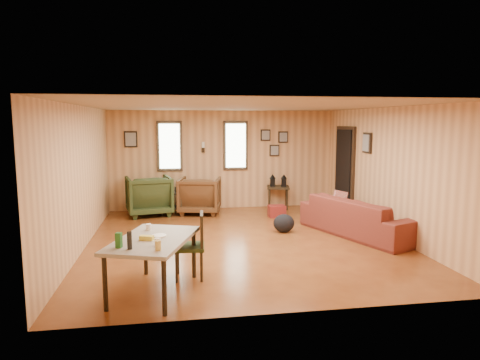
% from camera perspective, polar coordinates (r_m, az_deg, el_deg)
% --- Properties ---
extents(room, '(5.54, 6.04, 2.44)m').
position_cam_1_polar(room, '(7.88, 1.36, 1.02)').
color(room, brown).
rests_on(room, ground).
extents(sofa, '(1.54, 2.51, 0.94)m').
position_cam_1_polar(sofa, '(8.40, 15.70, -3.92)').
color(sofa, maroon).
rests_on(sofa, ground).
extents(recliner_brown, '(1.07, 1.03, 0.94)m').
position_cam_1_polar(recliner_brown, '(10.01, -5.39, -1.81)').
color(recliner_brown, '#503018').
rests_on(recliner_brown, ground).
extents(recliner_green, '(1.12, 1.07, 0.99)m').
position_cam_1_polar(recliner_green, '(10.01, -12.06, -1.79)').
color(recliner_green, '#2C391A').
rests_on(recliner_green, ground).
extents(end_table, '(0.58, 0.54, 0.66)m').
position_cam_1_polar(end_table, '(9.97, -8.97, -2.49)').
color(end_table, black).
rests_on(end_table, ground).
extents(side_table, '(0.63, 0.63, 0.85)m').
position_cam_1_polar(side_table, '(10.55, 5.11, -0.71)').
color(side_table, black).
rests_on(side_table, ground).
extents(cooler, '(0.38, 0.27, 0.26)m').
position_cam_1_polar(cooler, '(9.69, 4.92, -4.16)').
color(cooler, maroon).
rests_on(cooler, ground).
extents(backpack, '(0.46, 0.38, 0.36)m').
position_cam_1_polar(backpack, '(8.37, 5.87, -5.75)').
color(backpack, black).
rests_on(backpack, ground).
extents(sofa_pillows, '(0.37, 1.54, 0.32)m').
position_cam_1_polar(sofa_pillows, '(8.56, 15.14, -3.52)').
color(sofa_pillows, '#4B502D').
rests_on(sofa_pillows, sofa).
extents(dining_table, '(1.22, 1.57, 0.91)m').
position_cam_1_polar(dining_table, '(5.45, -11.58, -8.27)').
color(dining_table, gray).
rests_on(dining_table, ground).
extents(dining_chair, '(0.44, 0.44, 0.91)m').
position_cam_1_polar(dining_chair, '(5.92, -6.13, -8.20)').
color(dining_chair, '#2C391A').
rests_on(dining_chair, ground).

